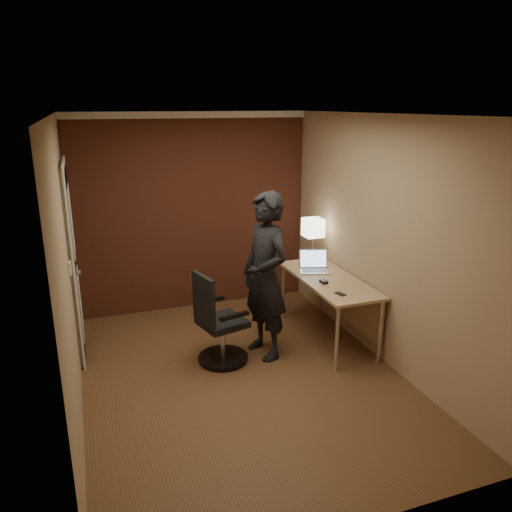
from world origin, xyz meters
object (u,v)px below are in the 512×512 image
laptop (314,265)px  phone (340,294)px  mouse (324,282)px  office_chair (217,325)px  person (265,276)px  desk (334,288)px  desk_lamp (313,228)px

laptop → phone: size_ratio=3.43×
mouse → office_chair: office_chair is taller
office_chair → person: bearing=1.6°
desk → office_chair: office_chair is taller
mouse → phone: mouse is taller
desk_lamp → phone: desk_lamp is taller
mouse → person: size_ratio=0.06×
desk → mouse: bearing=-147.4°
phone → person: 0.79m
desk → phone: phone is taller
mouse → phone: 0.36m
desk → mouse: size_ratio=15.00×
mouse → office_chair: bearing=178.1°
laptop → phone: (-0.08, -0.79, -0.06)m
phone → person: bearing=134.5°
desk_lamp → mouse: 0.89m
desk → mouse: 0.27m
desk → office_chair: 1.42m
laptop → mouse: 0.45m
desk_lamp → phone: (-0.22, -1.12, -0.41)m
desk_lamp → office_chair: desk_lamp is taller
phone → office_chair: office_chair is taller
laptop → mouse: size_ratio=3.94×
desk → phone: 0.54m
office_chair → person: 0.70m
laptop → desk: bearing=-70.2°
office_chair → person: size_ratio=0.55×
laptop → phone: bearing=-95.8°
desk → person: 0.92m
desk_lamp → person: bearing=-140.2°
phone → person: person is taller
mouse → office_chair: 1.24m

